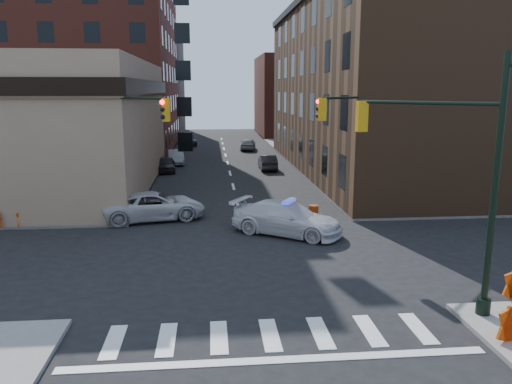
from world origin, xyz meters
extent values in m
plane|color=black|center=(0.00, 0.00, 0.00)|extent=(140.00, 140.00, 0.00)
cube|color=gray|center=(-23.00, 32.75, 0.07)|extent=(34.00, 54.50, 0.15)
cube|color=gray|center=(23.00, 32.75, 0.07)|extent=(34.00, 54.50, 0.15)
cube|color=maroon|center=(-18.50, 40.00, 12.00)|extent=(25.00, 25.00, 24.00)
cube|color=#503420|center=(13.00, 22.50, 7.00)|extent=(14.00, 34.00, 14.00)
cube|color=brown|center=(-16.00, 62.00, 8.00)|extent=(20.00, 18.00, 16.00)
cube|color=maroon|center=(14.00, 58.00, 6.00)|extent=(16.00, 16.00, 12.00)
cylinder|color=black|center=(6.80, -6.30, 4.15)|extent=(0.20, 0.20, 8.00)
cylinder|color=black|center=(6.80, -6.30, 0.40)|extent=(0.44, 0.44, 0.50)
cylinder|color=black|center=(5.21, -4.71, 6.65)|extent=(3.27, 3.27, 0.12)
cube|color=#BF8C0C|center=(3.62, -3.12, 6.15)|extent=(0.35, 0.35, 1.05)
sphere|color=#FF0C05|center=(3.77, -2.96, 6.50)|extent=(0.22, 0.22, 0.22)
sphere|color=black|center=(3.77, -2.96, 6.17)|extent=(0.22, 0.22, 0.22)
sphere|color=black|center=(3.77, -2.96, 5.84)|extent=(0.22, 0.22, 0.22)
cylinder|color=black|center=(-6.80, 6.30, 4.15)|extent=(0.20, 0.20, 8.00)
cylinder|color=black|center=(-6.80, 6.30, 0.40)|extent=(0.44, 0.44, 0.50)
cylinder|color=black|center=(-5.21, 4.71, 6.65)|extent=(3.27, 3.27, 0.12)
cube|color=#BF8C0C|center=(-3.62, 3.12, 6.15)|extent=(0.35, 0.35, 1.05)
sphere|color=#FF0C05|center=(-3.77, 2.96, 6.50)|extent=(0.22, 0.22, 0.22)
sphere|color=black|center=(-3.77, 2.96, 6.17)|extent=(0.22, 0.22, 0.22)
sphere|color=black|center=(-3.77, 2.96, 5.84)|extent=(0.22, 0.22, 0.22)
cylinder|color=black|center=(6.80, 6.30, 4.15)|extent=(0.20, 0.20, 8.00)
cylinder|color=black|center=(6.80, 6.30, 0.40)|extent=(0.44, 0.44, 0.50)
cylinder|color=black|center=(5.21, 4.71, 6.65)|extent=(3.27, 3.27, 0.12)
cube|color=#BF8C0C|center=(3.62, 3.12, 6.15)|extent=(0.35, 0.35, 1.05)
sphere|color=#FF0C05|center=(3.46, 3.27, 6.50)|extent=(0.22, 0.22, 0.22)
sphere|color=black|center=(3.46, 3.27, 6.17)|extent=(0.22, 0.22, 0.22)
sphere|color=black|center=(3.46, 3.27, 5.84)|extent=(0.22, 0.22, 0.22)
cylinder|color=black|center=(7.50, 26.00, 1.45)|extent=(0.24, 0.24, 2.60)
sphere|color=brown|center=(7.50, 26.00, 3.50)|extent=(3.00, 3.00, 3.00)
cylinder|color=black|center=(7.50, 34.00, 1.45)|extent=(0.24, 0.24, 2.60)
sphere|color=brown|center=(7.50, 34.00, 3.50)|extent=(3.00, 3.00, 3.00)
imported|color=silver|center=(2.07, 3.47, 0.81)|extent=(5.92, 4.88, 1.62)
imported|color=#BBBABF|center=(-4.79, 6.95, 0.77)|extent=(5.99, 3.71, 1.55)
imported|color=black|center=(-5.50, 23.31, 0.66)|extent=(1.81, 3.98, 1.32)
imported|color=gray|center=(-4.94, 27.81, 0.68)|extent=(1.84, 4.27, 1.37)
imported|color=black|center=(-4.39, 43.96, 0.71)|extent=(2.42, 5.06, 1.42)
imported|color=black|center=(3.43, 23.61, 0.66)|extent=(1.42, 4.04, 1.33)
imported|color=gray|center=(2.81, 38.45, 0.71)|extent=(2.21, 4.34, 1.42)
imported|color=black|center=(-8.21, 6.00, 0.94)|extent=(0.68, 0.59, 1.57)
imported|color=black|center=(-9.79, 6.58, 0.95)|extent=(0.94, 0.83, 1.61)
imported|color=black|center=(-9.80, 6.00, 0.94)|extent=(0.99, 0.57, 1.59)
cylinder|color=#E0520A|center=(3.85, 5.58, 0.47)|extent=(0.67, 0.67, 0.93)
cylinder|color=#E2570A|center=(-5.50, 8.59, 0.50)|extent=(0.66, 0.66, 1.00)
camera|label=1|loc=(-1.65, -20.18, 7.08)|focal=35.00mm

